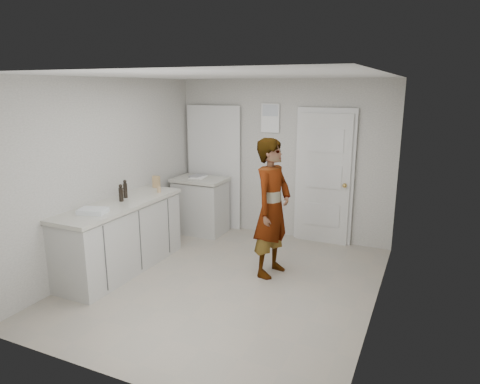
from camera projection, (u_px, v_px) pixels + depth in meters
The scene contains 12 objects.
ground at pixel (227, 283), 5.33m from camera, with size 4.00×4.00×0.00m, color #A59A8A.
room_shell at pixel (270, 173), 6.88m from camera, with size 4.00×4.00×4.00m.
main_counter at pixel (122, 239), 5.63m from camera, with size 0.64×1.96×0.93m.
side_counter at pixel (201, 207), 7.10m from camera, with size 0.84×0.61×0.93m.
person at pixel (272, 208), 5.41m from camera, with size 0.65×0.43×1.77m, color silver.
cake_mix_box at pixel (156, 182), 6.31m from camera, with size 0.11×0.05×0.18m, color #A98554.
spice_jar at pixel (159, 190), 6.03m from camera, with size 0.05×0.05×0.08m, color tan.
oil_cruet_a at pixel (121, 193), 5.56m from camera, with size 0.06×0.06×0.23m.
oil_cruet_b at pixel (125, 189), 5.73m from camera, with size 0.05×0.05×0.25m.
baking_dish at pixel (93, 211), 5.05m from camera, with size 0.36×0.30×0.06m.
egg_bowl at pixel (89, 211), 5.06m from camera, with size 0.15×0.15×0.06m.
papers at pixel (198, 177), 7.05m from camera, with size 0.23×0.29×0.01m, color white.
Camera 1 is at (2.18, -4.39, 2.38)m, focal length 32.00 mm.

